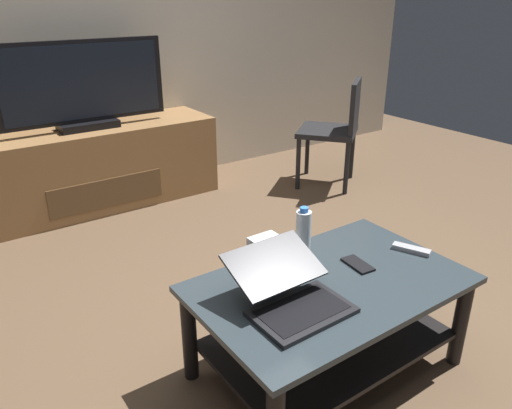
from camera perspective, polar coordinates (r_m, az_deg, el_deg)
ground_plane at (r=2.39m, az=2.57°, el=-14.33°), size 7.68×7.68×0.00m
back_wall at (r=3.94m, az=-19.14°, el=21.37°), size 6.40×0.12×2.80m
coffee_table at (r=2.03m, az=8.44°, el=-11.98°), size 1.06×0.66×0.43m
media_cabinet at (r=3.76m, az=-18.32°, el=4.12°), size 1.78×0.52×0.58m
television at (r=3.61m, az=-19.39°, el=12.68°), size 1.13×0.20×0.59m
dining_chair at (r=3.98m, az=9.41°, el=8.92°), size 0.62×0.62×0.85m
laptop at (r=1.77m, az=4.01°, el=-10.09°), size 0.35×0.39×0.17m
router_box at (r=1.97m, az=1.33°, el=-5.86°), size 0.12×0.12×0.14m
water_bottle_near at (r=2.06m, az=5.48°, el=-3.44°), size 0.06×0.06×0.23m
cell_phone at (r=2.08m, az=11.70°, el=-6.80°), size 0.08×0.15×0.01m
tv_remote at (r=2.24m, az=17.55°, el=-4.96°), size 0.11×0.16×0.02m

